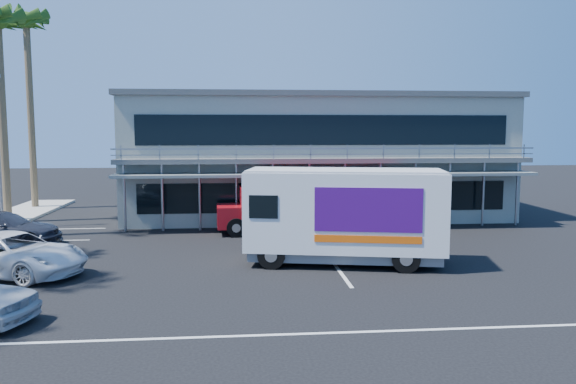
{
  "coord_description": "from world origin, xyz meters",
  "views": [
    {
      "loc": [
        -1.77,
        -19.77,
        5.19
      ],
      "look_at": [
        0.64,
        6.32,
        2.3
      ],
      "focal_mm": 35.0,
      "sensor_mm": 36.0,
      "label": 1
    }
  ],
  "objects": [
    {
      "name": "red_truck",
      "position": [
        2.35,
        8.47,
        1.73
      ],
      "size": [
        9.47,
        2.72,
        3.15
      ],
      "rotation": [
        0.0,
        0.0,
        0.05
      ],
      "color": "maroon",
      "rests_on": "ground"
    },
    {
      "name": "parked_car_c",
      "position": [
        -9.84,
        0.82,
        0.77
      ],
      "size": [
        6.06,
        4.46,
        1.53
      ],
      "primitive_type": "imported",
      "rotation": [
        0.0,
        0.0,
        1.18
      ],
      "color": "white",
      "rests_on": "ground"
    },
    {
      "name": "parked_car_e",
      "position": [
        -12.5,
        7.2,
        0.71
      ],
      "size": [
        4.3,
        2.0,
        1.42
      ],
      "primitive_type": "imported",
      "rotation": [
        0.0,
        0.0,
        1.65
      ],
      "color": "slate",
      "rests_on": "ground"
    },
    {
      "name": "white_van",
      "position": [
        2.38,
        1.41,
        1.96
      ],
      "size": [
        7.93,
        4.08,
        3.69
      ],
      "rotation": [
        0.0,
        0.0,
        -0.2
      ],
      "color": "silver",
      "rests_on": "ground"
    },
    {
      "name": "palm_f",
      "position": [
        -15.1,
        18.5,
        11.47
      ],
      "size": [
        2.8,
        2.8,
        13.25
      ],
      "color": "brown",
      "rests_on": "ground"
    },
    {
      "name": "building",
      "position": [
        3.0,
        14.94,
        3.66
      ],
      "size": [
        22.4,
        12.0,
        7.3
      ],
      "color": "gray",
      "rests_on": "ground"
    },
    {
      "name": "ground",
      "position": [
        0.0,
        0.0,
        0.0
      ],
      "size": [
        120.0,
        120.0,
        0.0
      ],
      "primitive_type": "plane",
      "color": "black",
      "rests_on": "ground"
    }
  ]
}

